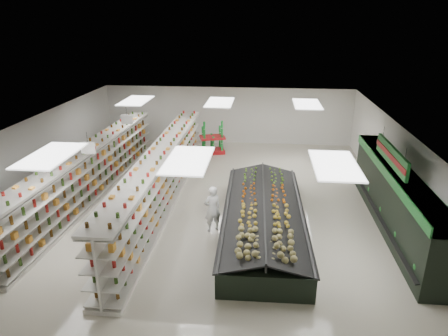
# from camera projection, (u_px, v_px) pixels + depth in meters

# --- Properties ---
(floor) EXTENTS (16.00, 16.00, 0.00)m
(floor) POSITION_uv_depth(u_px,v_px,m) (209.00, 201.00, 15.91)
(floor) COLOR beige
(floor) RESTS_ON ground
(ceiling) EXTENTS (14.00, 16.00, 0.02)m
(ceiling) POSITION_uv_depth(u_px,v_px,m) (208.00, 123.00, 14.77)
(ceiling) COLOR white
(ceiling) RESTS_ON wall_back
(wall_back) EXTENTS (14.00, 0.02, 3.20)m
(wall_back) POSITION_uv_depth(u_px,v_px,m) (228.00, 115.00, 22.78)
(wall_back) COLOR white
(wall_back) RESTS_ON floor
(wall_front) EXTENTS (14.00, 0.02, 3.20)m
(wall_front) POSITION_uv_depth(u_px,v_px,m) (154.00, 302.00, 7.90)
(wall_front) COLOR white
(wall_front) RESTS_ON floor
(wall_left) EXTENTS (0.02, 16.00, 3.20)m
(wall_left) POSITION_uv_depth(u_px,v_px,m) (36.00, 157.00, 16.00)
(wall_left) COLOR white
(wall_left) RESTS_ON floor
(wall_right) EXTENTS (0.02, 16.00, 3.20)m
(wall_right) POSITION_uv_depth(u_px,v_px,m) (397.00, 170.00, 14.69)
(wall_right) COLOR white
(wall_right) RESTS_ON floor
(produce_wall_case) EXTENTS (0.93, 8.00, 2.20)m
(produce_wall_case) POSITION_uv_depth(u_px,v_px,m) (394.00, 195.00, 13.46)
(produce_wall_case) COLOR black
(produce_wall_case) RESTS_ON floor
(aisle_sign_near) EXTENTS (0.52, 0.06, 0.75)m
(aisle_sign_near) POSITION_uv_depth(u_px,v_px,m) (88.00, 148.00, 13.43)
(aisle_sign_near) COLOR white
(aisle_sign_near) RESTS_ON ceiling
(aisle_sign_far) EXTENTS (0.52, 0.06, 0.75)m
(aisle_sign_far) POSITION_uv_depth(u_px,v_px,m) (127.00, 119.00, 17.15)
(aisle_sign_far) COLOR white
(aisle_sign_far) RESTS_ON ceiling
(hortifruti_banner) EXTENTS (0.12, 3.20, 0.95)m
(hortifruti_banner) POSITION_uv_depth(u_px,v_px,m) (392.00, 155.00, 12.99)
(hortifruti_banner) COLOR #217B2F
(hortifruti_banner) RESTS_ON ceiling
(gondola_left) EXTENTS (1.47, 12.23, 2.11)m
(gondola_left) POSITION_uv_depth(u_px,v_px,m) (91.00, 174.00, 15.97)
(gondola_left) COLOR silver
(gondola_left) RESTS_ON floor
(gondola_center) EXTENTS (1.01, 12.82, 2.22)m
(gondola_center) POSITION_uv_depth(u_px,v_px,m) (162.00, 179.00, 15.40)
(gondola_center) COLOR silver
(gondola_center) RESTS_ON floor
(produce_island) EXTENTS (2.88, 7.57, 1.12)m
(produce_island) POSITION_uv_depth(u_px,v_px,m) (263.00, 216.00, 13.59)
(produce_island) COLOR black
(produce_island) RESTS_ON floor
(soda_endcap) EXTENTS (1.49, 1.22, 1.66)m
(soda_endcap) POSITION_uv_depth(u_px,v_px,m) (212.00, 139.00, 21.24)
(soda_endcap) COLOR #AA1317
(soda_endcap) RESTS_ON floor
(shopper_main) EXTENTS (0.71, 0.65, 1.64)m
(shopper_main) POSITION_uv_depth(u_px,v_px,m) (212.00, 209.00, 13.45)
(shopper_main) COLOR white
(shopper_main) RESTS_ON floor
(shopper_background) EXTENTS (0.66, 0.85, 1.53)m
(shopper_background) POSITION_uv_depth(u_px,v_px,m) (168.00, 144.00, 20.50)
(shopper_background) COLOR #94865B
(shopper_background) RESTS_ON floor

